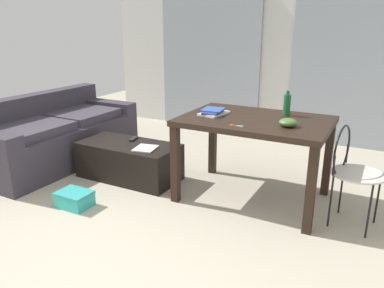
% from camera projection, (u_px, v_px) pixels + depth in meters
% --- Properties ---
extents(ground_plane, '(8.79, 8.79, 0.00)m').
position_uv_depth(ground_plane, '(208.00, 189.00, 3.79)').
color(ground_plane, '#B2A893').
extents(wall_back, '(5.38, 0.10, 2.43)m').
position_uv_depth(wall_back, '(278.00, 52.00, 5.30)').
color(wall_back, silver).
rests_on(wall_back, ground).
extents(curtains, '(3.68, 0.03, 2.15)m').
position_uv_depth(curtains, '(275.00, 62.00, 5.27)').
color(curtains, '#99A3AD').
rests_on(curtains, ground).
extents(couch, '(0.93, 1.96, 0.79)m').
position_uv_depth(couch, '(55.00, 136.00, 4.49)').
color(couch, '#38333D').
rests_on(couch, ground).
extents(coffee_table, '(1.07, 0.52, 0.39)m').
position_uv_depth(coffee_table, '(129.00, 161.00, 4.02)').
color(coffee_table, black).
rests_on(coffee_table, ground).
extents(craft_table, '(1.31, 0.91, 0.78)m').
position_uv_depth(craft_table, '(255.00, 129.00, 3.40)').
color(craft_table, black).
rests_on(craft_table, ground).
extents(wire_chair, '(0.42, 0.44, 0.83)m').
position_uv_depth(wire_chair, '(350.00, 165.00, 3.01)').
color(wire_chair, silver).
rests_on(wire_chair, ground).
extents(bottle_near, '(0.06, 0.06, 0.23)m').
position_uv_depth(bottle_near, '(287.00, 105.00, 3.45)').
color(bottle_near, '#195B2D').
rests_on(bottle_near, craft_table).
extents(bowl, '(0.15, 0.15, 0.07)m').
position_uv_depth(bowl, '(288.00, 123.00, 3.09)').
color(bowl, '#477033').
rests_on(bowl, craft_table).
extents(book_stack, '(0.23, 0.32, 0.05)m').
position_uv_depth(book_stack, '(213.00, 112.00, 3.52)').
color(book_stack, silver).
rests_on(book_stack, craft_table).
extents(scissors, '(0.12, 0.04, 0.00)m').
position_uv_depth(scissors, '(235.00, 125.00, 3.13)').
color(scissors, '#9EA0A5').
rests_on(scissors, craft_table).
extents(tv_remote_primary, '(0.07, 0.15, 0.02)m').
position_uv_depth(tv_remote_primary, '(134.00, 139.00, 4.08)').
color(tv_remote_primary, '#232326').
rests_on(tv_remote_primary, coffee_table).
extents(magazine, '(0.25, 0.27, 0.01)m').
position_uv_depth(magazine, '(145.00, 148.00, 3.78)').
color(magazine, silver).
rests_on(magazine, coffee_table).
extents(shoebox, '(0.31, 0.23, 0.14)m').
position_uv_depth(shoebox, '(74.00, 199.00, 3.41)').
color(shoebox, '#33B2AD').
rests_on(shoebox, ground).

